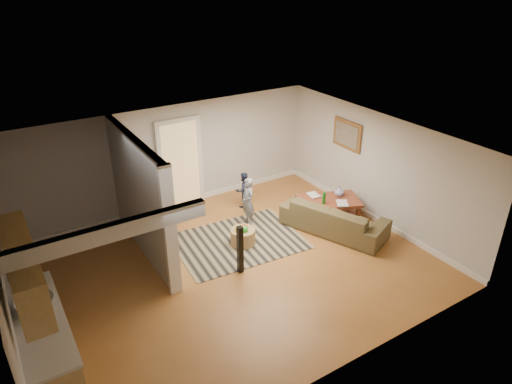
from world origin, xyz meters
TOP-DOWN VIEW (x-y plane):
  - ground at (0.00, 0.00)m, footprint 7.50×7.50m
  - room_shell at (-1.07, 0.43)m, footprint 7.54×6.02m
  - area_rug at (0.60, 0.74)m, footprint 2.77×2.12m
  - sofa at (2.60, 0.01)m, footprint 1.71×2.47m
  - coffee_table at (2.82, 0.45)m, footprint 1.58×1.27m
  - tv_console at (-0.74, 2.19)m, footprint 0.61×1.28m
  - speaker_left at (0.09, -0.20)m, footprint 0.10×0.10m
  - speaker_right at (-1.00, 1.68)m, footprint 0.10×0.10m
  - toy_basket at (0.63, 0.62)m, footprint 0.52×0.52m
  - child at (1.18, 1.32)m, footprint 0.29×0.42m
  - toddler at (1.50, 2.05)m, footprint 0.45×0.36m

SIDE VIEW (x-z plane):
  - ground at x=0.00m, z-range 0.00..0.00m
  - sofa at x=2.60m, z-range -0.34..0.34m
  - child at x=1.18m, z-range -0.55..0.55m
  - toddler at x=1.50m, z-range -0.45..0.45m
  - area_rug at x=0.60m, z-range 0.00..0.01m
  - toy_basket at x=0.63m, z-range -0.04..0.42m
  - coffee_table at x=2.82m, z-range 0.01..0.83m
  - speaker_right at x=-1.00m, z-range 0.00..0.91m
  - speaker_left at x=0.09m, z-range 0.00..1.00m
  - tv_console at x=-0.74m, z-range 0.17..1.24m
  - room_shell at x=-1.07m, z-range 0.20..2.72m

